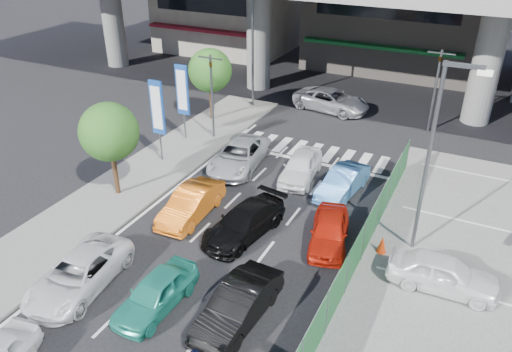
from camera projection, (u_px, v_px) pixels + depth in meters
The scene contains 24 objects.
ground at pixel (194, 284), 19.03m from camera, with size 120.00×120.00×0.00m, color black.
parking_lot at pixel (512, 346), 16.33m from camera, with size 12.00×28.00×0.06m, color #5B5B59.
sidewalk_left at pixel (119, 193), 24.87m from camera, with size 4.00×30.00×0.12m, color #5B5B59.
fence_run at pixel (338, 292), 17.33m from camera, with size 0.16×22.00×1.80m, color #1D562A, non-canonical shape.
traffic_light_left at pixel (211, 76), 28.99m from camera, with size 1.60×1.24×5.20m.
traffic_light_right at pixel (438, 71), 29.96m from camera, with size 1.60×1.24×5.20m.
street_lamp_right at pixel (435, 146), 18.68m from camera, with size 1.65×0.22×8.00m.
street_lamp_left at pixel (255, 39), 33.36m from camera, with size 1.65×0.22×8.00m.
signboard_near at pixel (157, 110), 26.64m from camera, with size 0.80×0.14×4.70m.
signboard_far at pixel (182, 92), 29.16m from camera, with size 0.80×0.14×4.70m.
tree_near at pixel (109, 132), 23.27m from camera, with size 2.80×2.80×4.80m.
tree_far at pixel (210, 71), 31.84m from camera, with size 2.80×2.80×4.80m.
sedan_white_mid_left at pixel (79, 274), 18.57m from camera, with size 2.16×4.69×1.30m, color white.
taxi_teal_mid at pixel (156, 293), 17.67m from camera, with size 1.51×3.74×1.28m, color teal.
hatch_black_mid_right at pixel (238, 305), 17.07m from camera, with size 1.46×4.19×1.38m, color black.
taxi_orange_left at pixel (191, 204), 22.83m from camera, with size 1.46×4.18×1.38m, color orange.
sedan_black_mid at pixel (245, 222), 21.59m from camera, with size 1.82×4.47×1.30m, color black.
taxi_orange_right at pixel (329, 231), 20.99m from camera, with size 1.54×3.83×1.31m, color red.
wagon_silver_front_left at pixel (239, 155), 27.19m from camera, with size 2.29×4.97×1.38m, color #A5A8AC.
sedan_white_front_mid at pixel (301, 166), 26.06m from camera, with size 1.63×4.05×1.38m, color white.
kei_truck_front_right at pixel (343, 182), 24.67m from camera, with size 1.37×3.92×1.29m, color #4985CD.
crossing_wagon_silver at pixel (331, 100), 34.68m from camera, with size 2.44×5.29×1.47m, color #A0A1A7.
parked_sedan_white at pixel (443, 273), 18.45m from camera, with size 1.62×4.02×1.37m, color white.
traffic_cone at pixel (382, 244), 20.51m from camera, with size 0.40×0.40×0.78m, color red.
Camera 1 is at (8.62, -12.15, 12.77)m, focal length 35.00 mm.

